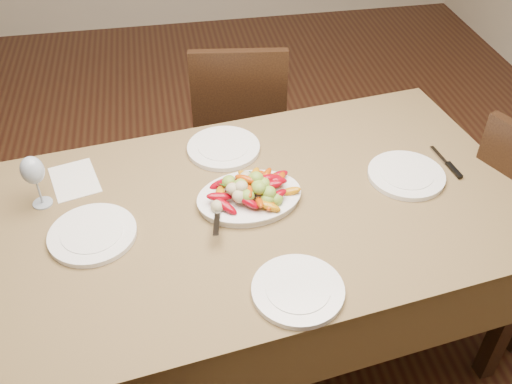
{
  "coord_description": "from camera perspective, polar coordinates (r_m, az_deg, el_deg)",
  "views": [
    {
      "loc": [
        -0.06,
        -1.62,
        2.03
      ],
      "look_at": [
        0.19,
        -0.23,
        0.82
      ],
      "focal_mm": 40.0,
      "sensor_mm": 36.0,
      "label": 1
    }
  ],
  "objects": [
    {
      "name": "chair_far",
      "position": [
        2.83,
        -1.69,
        7.05
      ],
      "size": [
        0.47,
        0.47,
        0.95
      ],
      "primitive_type": null,
      "rotation": [
        0.0,
        0.0,
        3.01
      ],
      "color": "black",
      "rests_on": "ground"
    },
    {
      "name": "serving_spoon",
      "position": [
        1.85,
        -2.25,
        -0.96
      ],
      "size": [
        0.29,
        0.11,
        0.03
      ],
      "primitive_type": null,
      "rotation": [
        0.0,
        0.0,
        -0.18
      ],
      "color": "#9EA0A8",
      "rests_on": "serving_platter"
    },
    {
      "name": "plate_near",
      "position": [
        1.65,
        4.21,
        -9.8
      ],
      "size": [
        0.27,
        0.27,
        0.02
      ],
      "primitive_type": "cylinder",
      "color": "white",
      "rests_on": "dining_table"
    },
    {
      "name": "dining_table",
      "position": [
        2.18,
        0.0,
        -8.86
      ],
      "size": [
        1.96,
        1.27,
        0.76
      ],
      "primitive_type": "cube",
      "rotation": [
        0.0,
        0.0,
        0.13
      ],
      "color": "brown",
      "rests_on": "ground"
    },
    {
      "name": "roasted_vegetables",
      "position": [
        1.88,
        -0.68,
        0.62
      ],
      "size": [
        0.3,
        0.23,
        0.09
      ],
      "primitive_type": null,
      "rotation": [
        0.0,
        0.0,
        0.13
      ],
      "color": "maroon",
      "rests_on": "serving_platter"
    },
    {
      "name": "plate_far",
      "position": [
        2.15,
        -3.26,
        4.4
      ],
      "size": [
        0.27,
        0.27,
        0.02
      ],
      "primitive_type": "cylinder",
      "color": "white",
      "rests_on": "dining_table"
    },
    {
      "name": "table_knife",
      "position": [
        2.19,
        18.55,
        2.7
      ],
      "size": [
        0.04,
        0.2,
        0.01
      ],
      "primitive_type": null,
      "rotation": [
        0.0,
        0.0,
        0.1
      ],
      "color": "#9EA0A8",
      "rests_on": "dining_table"
    },
    {
      "name": "wine_glass",
      "position": [
        1.98,
        -21.18,
        1.1
      ],
      "size": [
        0.08,
        0.08,
        0.2
      ],
      "primitive_type": null,
      "color": "#8C99A5",
      "rests_on": "dining_table"
    },
    {
      "name": "plate_left",
      "position": [
        1.87,
        -16.02,
        -4.1
      ],
      "size": [
        0.28,
        0.28,
        0.02
      ],
      "primitive_type": "cylinder",
      "color": "white",
      "rests_on": "dining_table"
    },
    {
      "name": "floor",
      "position": [
        2.6,
        -5.16,
        -11.14
      ],
      "size": [
        6.0,
        6.0,
        0.0
      ],
      "primitive_type": "plane",
      "color": "#381D10",
      "rests_on": "ground"
    },
    {
      "name": "serving_platter",
      "position": [
        1.92,
        -0.67,
        -0.69
      ],
      "size": [
        0.37,
        0.3,
        0.02
      ],
      "primitive_type": "ellipsoid",
      "rotation": [
        0.0,
        0.0,
        0.13
      ],
      "color": "white",
      "rests_on": "dining_table"
    },
    {
      "name": "plate_right",
      "position": [
        2.09,
        14.78,
        1.63
      ],
      "size": [
        0.27,
        0.27,
        0.02
      ],
      "primitive_type": "cylinder",
      "color": "white",
      "rests_on": "dining_table"
    },
    {
      "name": "menu_card",
      "position": [
        2.11,
        -17.69,
        1.17
      ],
      "size": [
        0.2,
        0.24,
        0.0
      ],
      "primitive_type": "cube",
      "rotation": [
        0.0,
        0.0,
        0.26
      ],
      "color": "silver",
      "rests_on": "dining_table"
    }
  ]
}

